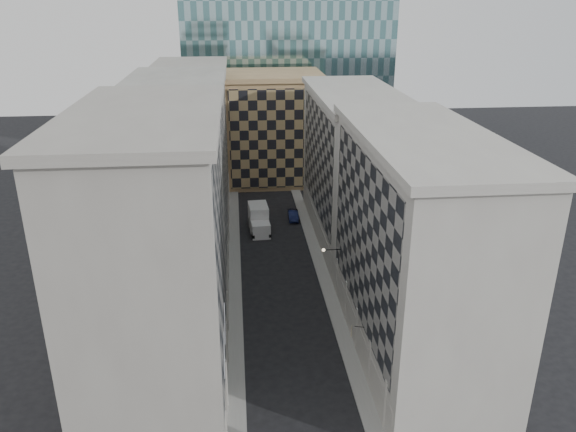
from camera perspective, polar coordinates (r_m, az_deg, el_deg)
sidewalk_west at (r=66.53m, az=-5.41°, el=-6.37°), size 1.50×100.00×0.15m
sidewalk_east at (r=67.25m, az=3.61°, el=-5.99°), size 1.50×100.00×0.15m
bldg_left_a at (r=44.71m, az=-13.03°, el=-4.69°), size 10.80×22.80×23.70m
bldg_left_b at (r=65.21m, az=-10.74°, el=3.49°), size 10.80×22.80×22.70m
bldg_left_c at (r=86.45m, az=-9.55°, el=7.71°), size 10.80×22.80×21.70m
bldg_right_a at (r=50.92m, az=12.77°, el=-3.18°), size 10.80×26.80×20.70m
bldg_right_b at (r=75.53m, az=6.64°, el=5.07°), size 10.80×28.80×19.70m
tan_block at (r=99.31m, az=-1.52°, el=8.98°), size 16.80×14.80×18.80m
church_tower at (r=110.94m, az=-3.25°, el=19.43°), size 7.20×7.20×51.50m
flagpoles_left at (r=41.85m, az=-6.48°, el=-12.25°), size 0.10×6.33×2.33m
bracket_lamp at (r=59.10m, az=3.80°, el=-3.46°), size 1.98×0.36×0.36m
box_truck at (r=79.09m, az=-2.96°, el=-0.42°), size 2.97×6.56×3.52m
dark_car at (r=83.06m, az=0.53°, el=0.07°), size 1.55×4.10×1.33m
shop_sign at (r=50.28m, az=6.52°, el=-11.54°), size 1.25×0.74×0.83m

